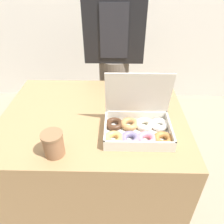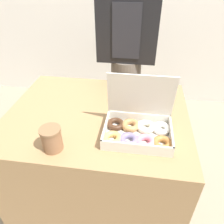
% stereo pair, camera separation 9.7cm
% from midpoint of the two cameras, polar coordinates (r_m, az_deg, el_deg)
% --- Properties ---
extents(ground_plane, '(14.00, 14.00, 0.00)m').
position_cam_midpoint_polar(ground_plane, '(1.73, -5.34, -21.09)').
color(ground_plane, gray).
extents(table, '(0.98, 0.78, 0.75)m').
position_cam_midpoint_polar(table, '(1.43, -6.16, -12.78)').
color(table, '#99754C').
rests_on(table, ground_plane).
extents(donut_box, '(0.35, 0.23, 0.28)m').
position_cam_midpoint_polar(donut_box, '(1.03, 4.06, -3.89)').
color(donut_box, silver).
rests_on(donut_box, table).
extents(coffee_cup, '(0.09, 0.09, 0.11)m').
position_cam_midpoint_polar(coffee_cup, '(0.96, -17.93, -8.06)').
color(coffee_cup, '#8C6042').
rests_on(coffee_cup, table).
extents(person_customer, '(0.40, 0.22, 1.60)m').
position_cam_midpoint_polar(person_customer, '(1.62, -1.21, 15.31)').
color(person_customer, '#665B51').
rests_on(person_customer, ground_plane).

